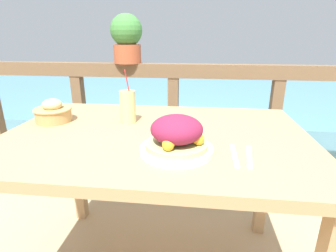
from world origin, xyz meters
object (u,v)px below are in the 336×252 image
salad_plate (177,137)px  potted_plant (127,38)px  bread_basket (53,112)px  drink_glass (128,107)px

salad_plate → potted_plant: (-0.41, 0.93, 0.31)m
salad_plate → bread_basket: 0.66m
salad_plate → bread_basket: size_ratio=1.48×
drink_glass → potted_plant: (-0.16, 0.62, 0.30)m
drink_glass → potted_plant: 0.71m
bread_basket → drink_glass: bearing=4.5°
potted_plant → bread_basket: bearing=-106.4°
salad_plate → potted_plant: 1.06m
drink_glass → potted_plant: bearing=104.5°
salad_plate → bread_basket: bearing=155.3°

